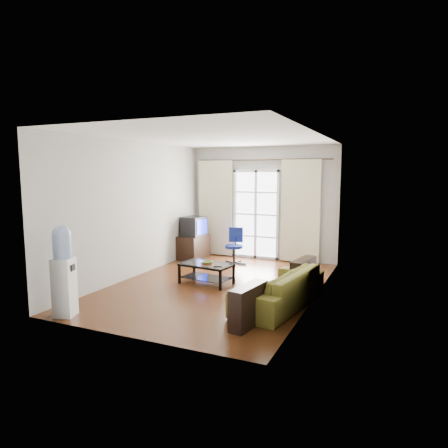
# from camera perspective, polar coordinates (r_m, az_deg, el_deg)

# --- Properties ---
(floor) EXTENTS (5.20, 5.20, 0.00)m
(floor) POSITION_cam_1_polar(r_m,az_deg,el_deg) (7.51, -0.97, -8.73)
(floor) COLOR #532B13
(floor) RESTS_ON ground
(ceiling) EXTENTS (5.20, 5.20, 0.00)m
(ceiling) POSITION_cam_1_polar(r_m,az_deg,el_deg) (7.24, -1.02, 12.26)
(ceiling) COLOR white
(ceiling) RESTS_ON wall_back
(wall_back) EXTENTS (3.60, 0.02, 2.70)m
(wall_back) POSITION_cam_1_polar(r_m,az_deg,el_deg) (9.66, 5.54, 2.99)
(wall_back) COLOR #B3B0AA
(wall_back) RESTS_ON floor
(wall_front) EXTENTS (3.60, 0.02, 2.70)m
(wall_front) POSITION_cam_1_polar(r_m,az_deg,el_deg) (5.03, -13.58, -1.20)
(wall_front) COLOR #B3B0AA
(wall_front) RESTS_ON floor
(wall_left) EXTENTS (0.02, 5.20, 2.70)m
(wall_left) POSITION_cam_1_polar(r_m,az_deg,el_deg) (8.17, -12.52, 2.05)
(wall_left) COLOR #B3B0AA
(wall_left) RESTS_ON floor
(wall_right) EXTENTS (0.02, 5.20, 2.70)m
(wall_right) POSITION_cam_1_polar(r_m,az_deg,el_deg) (6.70, 13.11, 0.90)
(wall_right) COLOR #B3B0AA
(wall_right) RESTS_ON floor
(french_door) EXTENTS (1.16, 0.06, 2.15)m
(french_door) POSITION_cam_1_polar(r_m,az_deg,el_deg) (9.68, 4.57, 1.37)
(french_door) COLOR white
(french_door) RESTS_ON wall_back
(curtain_rod) EXTENTS (3.30, 0.04, 0.04)m
(curtain_rod) POSITION_cam_1_polar(r_m,az_deg,el_deg) (9.54, 5.42, 9.12)
(curtain_rod) COLOR #4C3F2D
(curtain_rod) RESTS_ON wall_back
(curtain_left) EXTENTS (0.90, 0.07, 2.35)m
(curtain_left) POSITION_cam_1_polar(r_m,az_deg,el_deg) (10.01, -1.23, 2.31)
(curtain_left) COLOR beige
(curtain_left) RESTS_ON curtain_rod
(curtain_right) EXTENTS (0.90, 0.07, 2.35)m
(curtain_right) POSITION_cam_1_polar(r_m,az_deg,el_deg) (9.30, 10.85, 1.79)
(curtain_right) COLOR beige
(curtain_right) RESTS_ON curtain_rod
(radiator) EXTENTS (0.64, 0.12, 0.64)m
(radiator) POSITION_cam_1_polar(r_m,az_deg,el_deg) (9.48, 9.87, -3.40)
(radiator) COLOR #959698
(radiator) RESTS_ON floor
(sofa) EXTENTS (2.20, 1.36, 0.57)m
(sofa) POSITION_cam_1_polar(r_m,az_deg,el_deg) (6.39, 7.95, -9.01)
(sofa) COLOR brown
(sofa) RESTS_ON floor
(coffee_table) EXTENTS (1.01, 0.65, 0.39)m
(coffee_table) POSITION_cam_1_polar(r_m,az_deg,el_deg) (7.55, -2.52, -6.68)
(coffee_table) COLOR silver
(coffee_table) RESTS_ON floor
(bowl) EXTENTS (0.23, 0.23, 0.05)m
(bowl) POSITION_cam_1_polar(r_m,az_deg,el_deg) (7.47, -2.52, -5.52)
(bowl) COLOR #328430
(bowl) RESTS_ON coffee_table
(book) EXTENTS (0.35, 0.38, 0.02)m
(book) POSITION_cam_1_polar(r_m,az_deg,el_deg) (7.52, -3.12, -5.55)
(book) COLOR red
(book) RESTS_ON coffee_table
(remote) EXTENTS (0.15, 0.12, 0.02)m
(remote) POSITION_cam_1_polar(r_m,az_deg,el_deg) (7.25, -0.95, -6.07)
(remote) COLOR black
(remote) RESTS_ON coffee_table
(tv_stand) EXTENTS (0.56, 0.80, 0.56)m
(tv_stand) POSITION_cam_1_polar(r_m,az_deg,el_deg) (9.74, -4.38, -3.30)
(tv_stand) COLOR black
(tv_stand) RESTS_ON floor
(crt_tv) EXTENTS (0.56, 0.56, 0.47)m
(crt_tv) POSITION_cam_1_polar(r_m,az_deg,el_deg) (9.64, -4.47, -0.31)
(crt_tv) COLOR black
(crt_tv) RESTS_ON tv_stand
(task_chair) EXTENTS (0.64, 0.64, 0.83)m
(task_chair) POSITION_cam_1_polar(r_m,az_deg,el_deg) (9.13, 1.48, -4.24)
(task_chair) COLOR black
(task_chair) RESTS_ON floor
(water_cooler) EXTENTS (0.34, 0.34, 1.34)m
(water_cooler) POSITION_cam_1_polar(r_m,az_deg,el_deg) (6.23, -21.96, -5.99)
(water_cooler) COLOR white
(water_cooler) RESTS_ON floor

